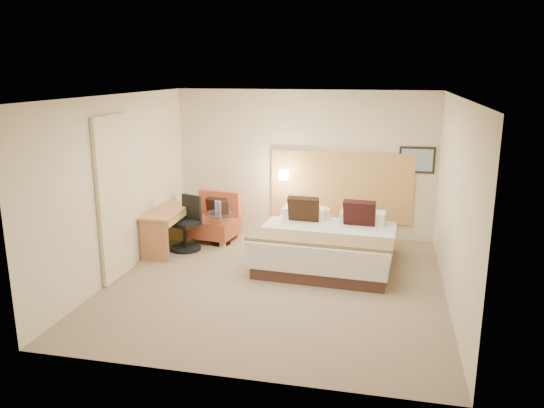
% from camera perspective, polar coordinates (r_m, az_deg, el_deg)
% --- Properties ---
extents(floor, '(4.80, 5.00, 0.02)m').
position_cam_1_polar(floor, '(7.87, 0.40, -8.59)').
color(floor, '#806D56').
rests_on(floor, ground).
extents(ceiling, '(4.80, 5.00, 0.02)m').
position_cam_1_polar(ceiling, '(7.26, 0.44, 11.61)').
color(ceiling, white).
rests_on(ceiling, floor).
extents(wall_back, '(4.80, 0.02, 2.70)m').
position_cam_1_polar(wall_back, '(9.87, 3.45, 4.34)').
color(wall_back, beige).
rests_on(wall_back, floor).
extents(wall_front, '(4.80, 0.02, 2.70)m').
position_cam_1_polar(wall_front, '(5.11, -5.44, -5.17)').
color(wall_front, beige).
rests_on(wall_front, floor).
extents(wall_left, '(0.02, 5.00, 2.70)m').
position_cam_1_polar(wall_left, '(8.28, -16.14, 1.87)').
color(wall_left, beige).
rests_on(wall_left, floor).
extents(wall_right, '(0.02, 5.00, 2.70)m').
position_cam_1_polar(wall_right, '(7.35, 19.12, 0.12)').
color(wall_right, beige).
rests_on(wall_right, floor).
extents(headboard_panel, '(2.60, 0.04, 1.30)m').
position_cam_1_polar(headboard_panel, '(9.83, 7.41, 1.82)').
color(headboard_panel, '#BC8949').
rests_on(headboard_panel, wall_back).
extents(art_frame, '(0.62, 0.03, 0.47)m').
position_cam_1_polar(art_frame, '(9.71, 15.32, 4.60)').
color(art_frame, black).
rests_on(art_frame, wall_back).
extents(art_canvas, '(0.54, 0.01, 0.39)m').
position_cam_1_polar(art_canvas, '(9.69, 15.33, 4.58)').
color(art_canvas, '#758CA1').
rests_on(art_canvas, wall_back).
extents(lamp_arm, '(0.02, 0.12, 0.02)m').
position_cam_1_polar(lamp_arm, '(9.88, 1.34, 3.19)').
color(lamp_arm, silver).
rests_on(lamp_arm, wall_back).
extents(lamp_shade, '(0.15, 0.15, 0.15)m').
position_cam_1_polar(lamp_shade, '(9.82, 1.27, 3.13)').
color(lamp_shade, '#FFEDC6').
rests_on(lamp_shade, wall_back).
extents(curtain, '(0.06, 0.90, 2.42)m').
position_cam_1_polar(curtain, '(8.07, -16.59, 0.58)').
color(curtain, beige).
rests_on(curtain, wall_left).
extents(bottle_a, '(0.06, 0.06, 0.21)m').
position_cam_1_polar(bottle_a, '(9.44, -5.99, -0.28)').
color(bottle_a, '#7C98C0').
rests_on(bottle_a, side_table).
extents(bottle_b, '(0.06, 0.06, 0.21)m').
position_cam_1_polar(bottle_b, '(9.41, -5.69, -0.31)').
color(bottle_b, '#798EBB').
rests_on(bottle_b, side_table).
extents(menu_folder, '(0.14, 0.06, 0.23)m').
position_cam_1_polar(menu_folder, '(9.30, -5.04, -0.41)').
color(menu_folder, '#382016').
rests_on(menu_folder, side_table).
extents(bed, '(2.21, 2.17, 1.03)m').
position_cam_1_polar(bed, '(8.58, 5.99, -4.25)').
color(bed, '#3E251F').
rests_on(bed, floor).
extents(lounge_chair, '(0.92, 0.83, 0.87)m').
position_cam_1_polar(lounge_chair, '(9.78, -6.19, -1.85)').
color(lounge_chair, '#A48E4D').
rests_on(lounge_chair, floor).
extents(side_table, '(0.54, 0.54, 0.58)m').
position_cam_1_polar(side_table, '(9.46, -5.56, -2.52)').
color(side_table, silver).
rests_on(side_table, floor).
extents(desk, '(0.56, 1.16, 0.72)m').
position_cam_1_polar(desk, '(9.23, -11.19, -1.61)').
color(desk, '#B67147').
rests_on(desk, floor).
extents(desk_chair, '(0.68, 0.68, 0.93)m').
position_cam_1_polar(desk_chair, '(9.31, -9.14, -2.54)').
color(desk_chair, black).
rests_on(desk_chair, floor).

